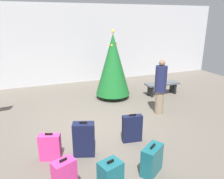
{
  "coord_description": "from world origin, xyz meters",
  "views": [
    {
      "loc": [
        -1.56,
        -5.38,
        2.93
      ],
      "look_at": [
        0.68,
        0.48,
        0.9
      ],
      "focal_mm": 35.48,
      "sensor_mm": 36.0,
      "label": 1
    }
  ],
  "objects_px": {
    "suitcase_0": "(132,128)",
    "suitcase_2": "(152,160)",
    "suitcase_5": "(50,147)",
    "traveller_1": "(112,66)",
    "waiting_bench": "(162,86)",
    "suitcase_1": "(84,139)",
    "suitcase_4": "(65,178)",
    "holiday_tree": "(113,65)",
    "traveller_0": "(160,86)"
  },
  "relations": [
    {
      "from": "suitcase_2",
      "to": "traveller_0",
      "type": "bearing_deg",
      "value": 54.96
    },
    {
      "from": "traveller_1",
      "to": "suitcase_0",
      "type": "xyz_separation_m",
      "value": [
        -1.23,
        -4.61,
        -0.55
      ]
    },
    {
      "from": "holiday_tree",
      "to": "suitcase_0",
      "type": "xyz_separation_m",
      "value": [
        -0.7,
        -3.13,
        -0.95
      ]
    },
    {
      "from": "holiday_tree",
      "to": "traveller_1",
      "type": "relative_size",
      "value": 1.49
    },
    {
      "from": "suitcase_4",
      "to": "holiday_tree",
      "type": "bearing_deg",
      "value": 59.51
    },
    {
      "from": "suitcase_2",
      "to": "suitcase_5",
      "type": "distance_m",
      "value": 2.15
    },
    {
      "from": "traveller_1",
      "to": "suitcase_5",
      "type": "relative_size",
      "value": 2.71
    },
    {
      "from": "traveller_1",
      "to": "suitcase_5",
      "type": "bearing_deg",
      "value": -124.52
    },
    {
      "from": "traveller_0",
      "to": "suitcase_4",
      "type": "relative_size",
      "value": 2.38
    },
    {
      "from": "suitcase_2",
      "to": "suitcase_4",
      "type": "xyz_separation_m",
      "value": [
        -1.69,
        0.01,
        0.06
      ]
    },
    {
      "from": "suitcase_4",
      "to": "suitcase_5",
      "type": "bearing_deg",
      "value": 96.23
    },
    {
      "from": "suitcase_0",
      "to": "suitcase_2",
      "type": "bearing_deg",
      "value": -97.34
    },
    {
      "from": "waiting_bench",
      "to": "suitcase_1",
      "type": "bearing_deg",
      "value": -143.36
    },
    {
      "from": "suitcase_0",
      "to": "suitcase_5",
      "type": "xyz_separation_m",
      "value": [
        -1.97,
        -0.05,
        -0.05
      ]
    },
    {
      "from": "suitcase_0",
      "to": "suitcase_1",
      "type": "height_order",
      "value": "suitcase_1"
    },
    {
      "from": "traveller_0",
      "to": "traveller_1",
      "type": "xyz_separation_m",
      "value": [
        -0.32,
        3.38,
        -0.01
      ]
    },
    {
      "from": "traveller_1",
      "to": "traveller_0",
      "type": "bearing_deg",
      "value": -84.61
    },
    {
      "from": "waiting_bench",
      "to": "suitcase_2",
      "type": "xyz_separation_m",
      "value": [
        -2.83,
        -3.98,
        -0.07
      ]
    },
    {
      "from": "suitcase_2",
      "to": "suitcase_5",
      "type": "xyz_separation_m",
      "value": [
        -1.81,
        1.16,
        0.01
      ]
    },
    {
      "from": "traveller_0",
      "to": "suitcase_5",
      "type": "relative_size",
      "value": 2.75
    },
    {
      "from": "holiday_tree",
      "to": "suitcase_5",
      "type": "xyz_separation_m",
      "value": [
        -2.67,
        -3.18,
        -1.0
      ]
    },
    {
      "from": "suitcase_1",
      "to": "suitcase_2",
      "type": "height_order",
      "value": "suitcase_1"
    },
    {
      "from": "waiting_bench",
      "to": "suitcase_5",
      "type": "relative_size",
      "value": 2.22
    },
    {
      "from": "traveller_0",
      "to": "suitcase_4",
      "type": "height_order",
      "value": "traveller_0"
    },
    {
      "from": "waiting_bench",
      "to": "suitcase_4",
      "type": "bearing_deg",
      "value": -138.72
    },
    {
      "from": "suitcase_2",
      "to": "suitcase_5",
      "type": "relative_size",
      "value": 0.97
    },
    {
      "from": "holiday_tree",
      "to": "suitcase_1",
      "type": "height_order",
      "value": "holiday_tree"
    },
    {
      "from": "waiting_bench",
      "to": "suitcase_4",
      "type": "height_order",
      "value": "suitcase_4"
    },
    {
      "from": "waiting_bench",
      "to": "traveller_1",
      "type": "distance_m",
      "value": 2.4
    },
    {
      "from": "suitcase_1",
      "to": "traveller_0",
      "type": "bearing_deg",
      "value": 26.08
    },
    {
      "from": "suitcase_0",
      "to": "suitcase_2",
      "type": "distance_m",
      "value": 1.22
    },
    {
      "from": "traveller_1",
      "to": "suitcase_4",
      "type": "xyz_separation_m",
      "value": [
        -3.08,
        -5.8,
        -0.55
      ]
    },
    {
      "from": "traveller_0",
      "to": "traveller_1",
      "type": "bearing_deg",
      "value": 95.39
    },
    {
      "from": "suitcase_1",
      "to": "suitcase_4",
      "type": "distance_m",
      "value": 1.21
    },
    {
      "from": "holiday_tree",
      "to": "suitcase_1",
      "type": "xyz_separation_m",
      "value": [
        -1.95,
        -3.27,
        -0.91
      ]
    },
    {
      "from": "waiting_bench",
      "to": "suitcase_2",
      "type": "height_order",
      "value": "suitcase_2"
    },
    {
      "from": "traveller_0",
      "to": "suitcase_0",
      "type": "xyz_separation_m",
      "value": [
        -1.55,
        -1.23,
        -0.57
      ]
    },
    {
      "from": "holiday_tree",
      "to": "suitcase_0",
      "type": "relative_size",
      "value": 3.5
    },
    {
      "from": "suitcase_0",
      "to": "suitcase_2",
      "type": "xyz_separation_m",
      "value": [
        -0.16,
        -1.21,
        -0.06
      ]
    },
    {
      "from": "suitcase_2",
      "to": "suitcase_4",
      "type": "relative_size",
      "value": 0.84
    },
    {
      "from": "traveller_1",
      "to": "suitcase_4",
      "type": "bearing_deg",
      "value": -117.94
    },
    {
      "from": "traveller_1",
      "to": "suitcase_2",
      "type": "bearing_deg",
      "value": -103.42
    },
    {
      "from": "suitcase_0",
      "to": "holiday_tree",
      "type": "bearing_deg",
      "value": 77.37
    },
    {
      "from": "traveller_1",
      "to": "suitcase_1",
      "type": "xyz_separation_m",
      "value": [
        -2.48,
        -4.75,
        -0.51
      ]
    },
    {
      "from": "suitcase_0",
      "to": "suitcase_5",
      "type": "distance_m",
      "value": 1.97
    },
    {
      "from": "traveller_0",
      "to": "traveller_1",
      "type": "relative_size",
      "value": 1.02
    },
    {
      "from": "suitcase_4",
      "to": "suitcase_2",
      "type": "bearing_deg",
      "value": -0.49
    },
    {
      "from": "suitcase_0",
      "to": "suitcase_1",
      "type": "distance_m",
      "value": 1.26
    },
    {
      "from": "suitcase_5",
      "to": "suitcase_2",
      "type": "bearing_deg",
      "value": -32.61
    },
    {
      "from": "traveller_1",
      "to": "suitcase_2",
      "type": "xyz_separation_m",
      "value": [
        -1.39,
        -5.82,
        -0.61
      ]
    }
  ]
}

